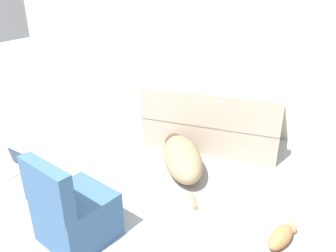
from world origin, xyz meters
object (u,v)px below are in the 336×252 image
cat (282,236)px  side_chair (73,212)px  dog (182,157)px  laptop_open (15,163)px  couch (212,126)px

cat → side_chair: bearing=132.9°
side_chair → cat: bearing=-142.4°
dog → cat: dog is taller
dog → cat: size_ratio=2.46×
laptop_open → side_chair: bearing=-14.6°
side_chair → laptop_open: bearing=-9.1°
couch → cat: couch is taller
cat → dog: bearing=79.3°
laptop_open → side_chair: 1.68m
couch → dog: couch is taller
couch → cat: 2.10m
couch → laptop_open: (-2.08, -1.76, -0.19)m
cat → laptop_open: 3.28m
dog → laptop_open: dog is taller
dog → laptop_open: 2.14m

